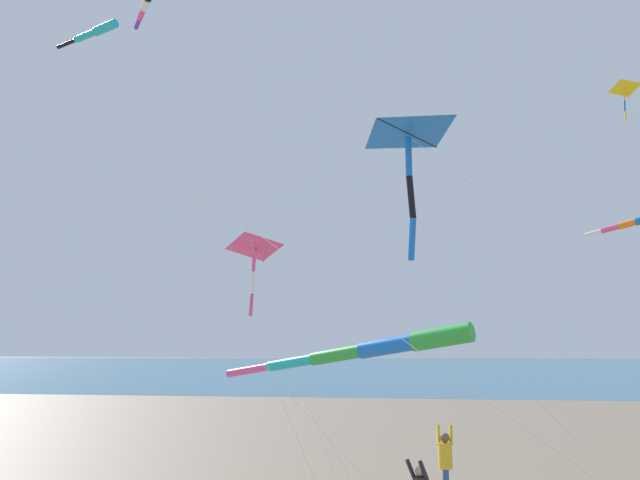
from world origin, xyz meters
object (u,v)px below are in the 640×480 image
kite_delta_checkered_midright (626,91)px  person_adult_flyer (445,460)px  kite_delta_long_streamer_left (256,248)px  kite_windsock_magenta_far_left (95,33)px  kite_delta_teal_far_right (409,134)px  kite_windsock_long_streamer_right (372,349)px

kite_delta_checkered_midright → person_adult_flyer: bearing=135.3°
kite_delta_long_streamer_left → kite_windsock_magenta_far_left: bearing=73.7°
kite_delta_checkered_midright → kite_delta_long_streamer_left: (-6.02, 14.30, -7.28)m
kite_delta_teal_far_right → kite_windsock_long_streamer_right: kite_delta_teal_far_right is taller
kite_delta_teal_far_right → kite_delta_long_streamer_left: 11.48m
person_adult_flyer → kite_delta_long_streamer_left: (2.27, 6.10, 6.43)m
kite_delta_teal_far_right → kite_windsock_magenta_far_left: kite_windsock_magenta_far_left is taller
kite_windsock_magenta_far_left → kite_delta_checkered_midright: bearing=-80.2°
person_adult_flyer → kite_delta_teal_far_right: bearing=174.9°
kite_delta_long_streamer_left → kite_windsock_long_streamer_right: size_ratio=0.78×
person_adult_flyer → kite_windsock_magenta_far_left: (4.51, 13.77, 16.11)m
kite_delta_checkered_midright → kite_delta_long_streamer_left: bearing=112.8°
kite_delta_long_streamer_left → person_adult_flyer: bearing=-110.4°
kite_delta_checkered_midright → kite_windsock_magenta_far_left: (-3.78, 21.96, 2.41)m
kite_delta_checkered_midright → kite_delta_long_streamer_left: size_ratio=1.90×
person_adult_flyer → kite_delta_teal_far_right: (-7.85, 0.70, 6.79)m
person_adult_flyer → kite_delta_teal_far_right: kite_delta_teal_far_right is taller
person_adult_flyer → kite_windsock_magenta_far_left: kite_windsock_magenta_far_left is taller
kite_delta_teal_far_right → kite_delta_long_streamer_left: (10.12, 5.40, -0.36)m
kite_windsock_magenta_far_left → kite_windsock_long_streamer_right: 19.53m
person_adult_flyer → kite_windsock_long_streamer_right: size_ratio=0.19×
kite_delta_long_streamer_left → kite_windsock_long_streamer_right: (-5.85, -4.37, -3.40)m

